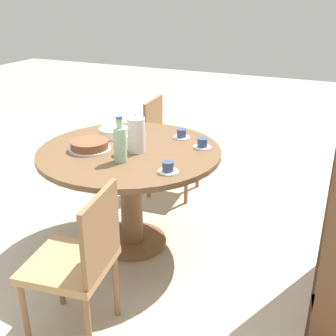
# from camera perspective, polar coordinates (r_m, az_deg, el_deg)

# --- Properties ---
(ground_plane) EXTENTS (14.00, 14.00, 0.00)m
(ground_plane) POSITION_cam_1_polar(r_m,az_deg,el_deg) (3.26, -4.77, -9.99)
(ground_plane) COLOR #B2A893
(dining_table) EXTENTS (1.27, 1.27, 0.76)m
(dining_table) POSITION_cam_1_polar(r_m,az_deg,el_deg) (2.98, -5.14, -0.37)
(dining_table) COLOR brown
(dining_table) RESTS_ON ground_plane
(chair_a) EXTENTS (0.45, 0.45, 0.88)m
(chair_a) POSITION_cam_1_polar(r_m,az_deg,el_deg) (3.84, -0.05, 3.39)
(chair_a) COLOR olive
(chair_a) RESTS_ON ground_plane
(chair_b) EXTENTS (0.48, 0.48, 0.88)m
(chair_b) POSITION_cam_1_polar(r_m,az_deg,el_deg) (2.27, -12.00, -12.14)
(chair_b) COLOR olive
(chair_b) RESTS_ON ground_plane
(coffee_pot) EXTENTS (0.12, 0.12, 0.27)m
(coffee_pot) POSITION_cam_1_polar(r_m,az_deg,el_deg) (2.84, -4.31, 4.64)
(coffee_pot) COLOR silver
(coffee_pot) RESTS_ON dining_table
(water_bottle) EXTENTS (0.08, 0.08, 0.30)m
(water_bottle) POSITION_cam_1_polar(r_m,az_deg,el_deg) (2.68, -6.50, 3.32)
(water_bottle) COLOR #99C6A3
(water_bottle) RESTS_ON dining_table
(cake_main) EXTENTS (0.29, 0.29, 0.07)m
(cake_main) POSITION_cam_1_polar(r_m,az_deg,el_deg) (2.94, -10.57, 3.03)
(cake_main) COLOR silver
(cake_main) RESTS_ON dining_table
(cake_second) EXTENTS (0.24, 0.24, 0.06)m
(cake_second) POSITION_cam_1_polar(r_m,az_deg,el_deg) (3.19, -7.37, 4.82)
(cake_second) COLOR silver
(cake_second) RESTS_ON dining_table
(cup_a) EXTENTS (0.13, 0.13, 0.07)m
(cup_a) POSITION_cam_1_polar(r_m,az_deg,el_deg) (2.53, 0.00, 0.00)
(cup_a) COLOR silver
(cup_a) RESTS_ON dining_table
(cup_b) EXTENTS (0.13, 0.13, 0.07)m
(cup_b) POSITION_cam_1_polar(r_m,az_deg,el_deg) (3.13, 1.85, 4.57)
(cup_b) COLOR silver
(cup_b) RESTS_ON dining_table
(cup_c) EXTENTS (0.13, 0.13, 0.07)m
(cup_c) POSITION_cam_1_polar(r_m,az_deg,el_deg) (2.94, 4.67, 3.27)
(cup_c) COLOR silver
(cup_c) RESTS_ON dining_table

